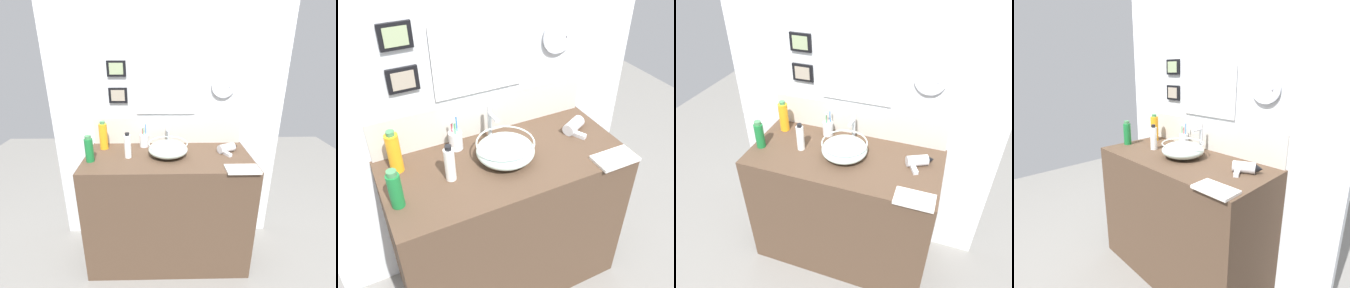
{
  "view_description": "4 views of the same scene",
  "coord_description": "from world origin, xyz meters",
  "views": [
    {
      "loc": [
        -0.04,
        -1.83,
        1.75
      ],
      "look_at": [
        -0.0,
        0.0,
        1.04
      ],
      "focal_mm": 28.0,
      "sensor_mm": 36.0,
      "label": 1
    },
    {
      "loc": [
        -0.67,
        -1.35,
        2.13
      ],
      "look_at": [
        -0.0,
        0.0,
        1.04
      ],
      "focal_mm": 40.0,
      "sensor_mm": 36.0,
      "label": 2
    },
    {
      "loc": [
        0.57,
        -1.6,
        2.25
      ],
      "look_at": [
        -0.0,
        0.0,
        1.04
      ],
      "focal_mm": 35.0,
      "sensor_mm": 36.0,
      "label": 3
    },
    {
      "loc": [
        1.26,
        -1.22,
        1.53
      ],
      "look_at": [
        -0.0,
        0.0,
        1.04
      ],
      "focal_mm": 28.0,
      "sensor_mm": 36.0,
      "label": 4
    }
  ],
  "objects": [
    {
      "name": "glass_bowl_sink",
      "position": [
        -0.0,
        0.01,
        1.0
      ],
      "size": [
        0.3,
        0.3,
        0.11
      ],
      "color": "silver",
      "rests_on": "vanity_counter"
    },
    {
      "name": "shampoo_bottle",
      "position": [
        -0.57,
        -0.08,
        1.03
      ],
      "size": [
        0.06,
        0.06,
        0.2
      ],
      "color": "#197233",
      "rests_on": "vanity_counter"
    },
    {
      "name": "hair_drier",
      "position": [
        0.48,
        0.07,
        0.97
      ],
      "size": [
        0.19,
        0.18,
        0.07
      ],
      "color": "silver",
      "rests_on": "vanity_counter"
    },
    {
      "name": "vanity_counter",
      "position": [
        0.0,
        0.0,
        0.47
      ],
      "size": [
        1.27,
        0.59,
        0.94
      ],
      "primitive_type": "cube",
      "color": "#4C3828",
      "rests_on": "ground"
    },
    {
      "name": "toothbrush_cup",
      "position": [
        -0.19,
        0.21,
        0.99
      ],
      "size": [
        0.07,
        0.07,
        0.21
      ],
      "color": "silver",
      "rests_on": "vanity_counter"
    },
    {
      "name": "back_panel",
      "position": [
        -0.0,
        0.32,
        1.28
      ],
      "size": [
        1.93,
        0.1,
        2.56
      ],
      "color": "silver",
      "rests_on": "ground"
    },
    {
      "name": "lotion_bottle",
      "position": [
        -0.3,
        -0.01,
        1.03
      ],
      "size": [
        0.05,
        0.05,
        0.2
      ],
      "color": "white",
      "rests_on": "vanity_counter"
    },
    {
      "name": "faucet",
      "position": [
        -0.0,
        0.19,
        1.06
      ],
      "size": [
        0.02,
        0.11,
        0.22
      ],
      "color": "silver",
      "rests_on": "vanity_counter"
    },
    {
      "name": "hand_towel",
      "position": [
        0.5,
        -0.25,
        0.95
      ],
      "size": [
        0.23,
        0.14,
        0.02
      ],
      "primitive_type": "cube",
      "color": "silver",
      "rests_on": "vanity_counter"
    },
    {
      "name": "ground_plane",
      "position": [
        0.0,
        0.0,
        0.0
      ],
      "size": [
        6.0,
        6.0,
        0.0
      ],
      "primitive_type": "plane",
      "color": "gray"
    },
    {
      "name": "soap_dispenser",
      "position": [
        -0.52,
        0.17,
        1.05
      ],
      "size": [
        0.07,
        0.07,
        0.23
      ],
      "color": "orange",
      "rests_on": "vanity_counter"
    }
  ]
}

